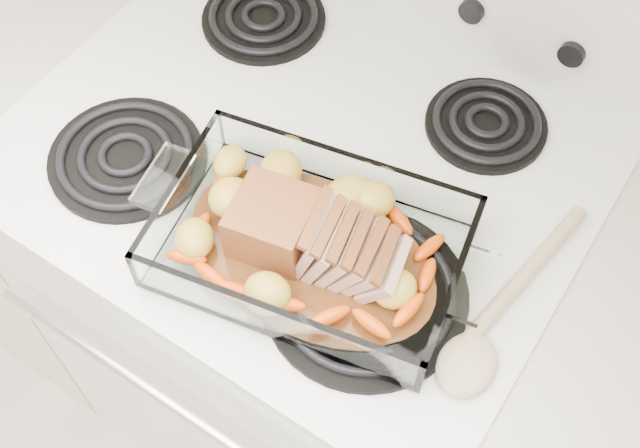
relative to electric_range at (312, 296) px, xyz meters
The scene contains 6 objects.
electric_range is the anchor object (origin of this frame).
counter_left 0.67m from the electric_range, behind, with size 0.58×0.68×0.93m.
baking_dish 0.52m from the electric_range, 55.37° to the right, with size 0.36×0.24×0.07m.
pork_roast 0.54m from the electric_range, 58.74° to the right, with size 0.21×0.09×0.08m.
roast_vegetables 0.51m from the electric_range, 49.09° to the right, with size 0.35×0.19×0.04m.
wooden_spoon 0.58m from the electric_range, 18.49° to the right, with size 0.07×0.31×0.02m.
Camera 1 is at (0.39, 1.09, 1.80)m, focal length 45.00 mm.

